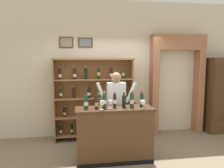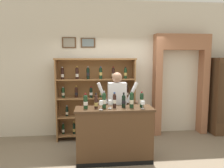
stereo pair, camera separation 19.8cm
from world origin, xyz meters
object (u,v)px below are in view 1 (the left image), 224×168
(tasting_bottle_rosso, at_px, (96,102))
(tasting_bottle_bianco, at_px, (142,99))
(wine_shelf, at_px, (94,96))
(side_cabinet, at_px, (219,95))
(tasting_bottle_vin_santo, at_px, (132,99))
(tasting_counter, at_px, (115,134))
(tasting_bottle_grappa, at_px, (104,100))
(shopkeeper, at_px, (116,102))
(tasting_bottle_super_tuscan, at_px, (86,102))
(tasting_bottle_chianti, at_px, (115,100))
(tasting_bottle_riserva, at_px, (124,100))
(wine_glass_center, at_px, (110,102))
(wine_glass_spare, at_px, (143,103))
(wine_glass_left, at_px, (102,103))

(tasting_bottle_rosso, bearing_deg, tasting_bottle_bianco, 0.23)
(wine_shelf, relative_size, side_cabinet, 0.99)
(tasting_bottle_vin_santo, xyz_separation_m, tasting_bottle_bianco, (0.20, 0.02, -0.01))
(tasting_counter, relative_size, tasting_bottle_grappa, 4.56)
(tasting_counter, xyz_separation_m, shopkeeper, (0.12, 0.52, 0.52))
(tasting_bottle_super_tuscan, xyz_separation_m, tasting_bottle_bianco, (1.06, -0.00, 0.01))
(tasting_bottle_chianti, xyz_separation_m, tasting_bottle_bianco, (0.52, -0.03, 0.00))
(tasting_bottle_super_tuscan, distance_m, tasting_bottle_rosso, 0.20)
(tasting_counter, height_order, tasting_bottle_bianco, tasting_bottle_bianco)
(wine_shelf, relative_size, shopkeeper, 1.17)
(tasting_bottle_riserva, height_order, tasting_bottle_bianco, tasting_bottle_bianco)
(wine_shelf, height_order, shopkeeper, wine_shelf)
(wine_shelf, xyz_separation_m, tasting_bottle_rosso, (-0.03, -1.25, 0.12))
(shopkeeper, xyz_separation_m, wine_glass_center, (-0.20, -0.56, 0.12))
(tasting_bottle_chianti, bearing_deg, shopkeeper, 77.25)
(tasting_bottle_rosso, xyz_separation_m, tasting_bottle_grappa, (0.15, 0.01, 0.03))
(tasting_bottle_grappa, relative_size, tasting_bottle_vin_santo, 0.97)
(tasting_bottle_chianti, bearing_deg, tasting_bottle_riserva, -3.71)
(side_cabinet, bearing_deg, tasting_bottle_grappa, -159.11)
(shopkeeper, height_order, tasting_bottle_chianti, shopkeeper)
(tasting_bottle_chianti, relative_size, tasting_bottle_vin_santo, 0.90)
(tasting_bottle_riserva, distance_m, wine_glass_spare, 0.37)
(tasting_bottle_riserva, bearing_deg, tasting_counter, -173.70)
(tasting_bottle_chianti, distance_m, wine_glass_left, 0.31)
(tasting_bottle_rosso, distance_m, tasting_bottle_bianco, 0.87)
(side_cabinet, height_order, tasting_counter, side_cabinet)
(tasting_counter, distance_m, shopkeeper, 0.74)
(tasting_bottle_vin_santo, bearing_deg, tasting_bottle_riserva, 165.49)
(side_cabinet, xyz_separation_m, tasting_bottle_riserva, (-2.85, -1.22, 0.18))
(tasting_bottle_super_tuscan, relative_size, wine_glass_center, 1.81)
(tasting_bottle_riserva, bearing_deg, tasting_bottle_grappa, -177.99)
(tasting_counter, bearing_deg, tasting_bottle_vin_santo, -3.09)
(wine_shelf, relative_size, tasting_bottle_riserva, 6.86)
(tasting_bottle_vin_santo, bearing_deg, tasting_bottle_super_tuscan, 178.51)
(tasting_bottle_vin_santo, bearing_deg, tasting_bottle_chianti, 171.29)
(wine_glass_center, bearing_deg, shopkeeper, 69.94)
(tasting_bottle_grappa, bearing_deg, tasting_bottle_vin_santo, -2.71)
(wine_shelf, height_order, tasting_bottle_chianti, wine_shelf)
(tasting_bottle_super_tuscan, distance_m, wine_glass_left, 0.31)
(tasting_bottle_bianco, bearing_deg, tasting_bottle_riserva, 177.08)
(tasting_bottle_grappa, relative_size, wine_glass_spare, 2.19)
(tasting_bottle_chianti, relative_size, wine_glass_left, 1.74)
(tasting_bottle_riserva, bearing_deg, tasting_bottle_chianti, 176.29)
(shopkeeper, relative_size, wine_glass_spare, 11.42)
(tasting_bottle_vin_santo, distance_m, wine_glass_spare, 0.22)
(tasting_bottle_grappa, height_order, tasting_bottle_vin_santo, tasting_bottle_vin_santo)
(side_cabinet, bearing_deg, wine_glass_left, -157.46)
(wine_glass_center, bearing_deg, wine_glass_spare, -8.21)
(wine_glass_center, bearing_deg, tasting_bottle_rosso, 171.81)
(tasting_bottle_grappa, xyz_separation_m, tasting_bottle_vin_santo, (0.52, -0.02, 0.00))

